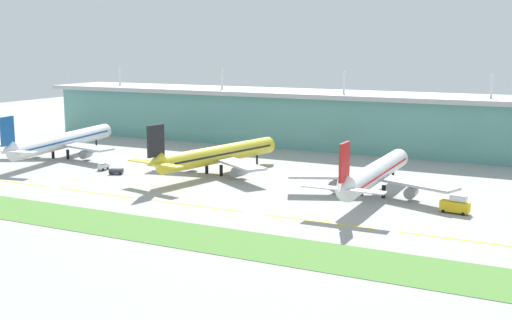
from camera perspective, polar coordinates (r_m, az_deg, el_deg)
name	(u,v)px	position (r m, az deg, el deg)	size (l,w,h in m)	color
ground_plane	(215,204)	(176.29, -3.59, -3.83)	(600.00, 600.00, 0.00)	#9E9E99
terminal_building	(348,120)	(271.32, 7.99, 3.46)	(288.00, 34.00, 31.91)	#5B9E93
airliner_nearest	(62,141)	(256.10, -16.56, 1.58)	(48.08, 70.79, 18.90)	white
airliner_near_middle	(217,155)	(215.25, -3.44, 0.45)	(47.77, 62.68, 18.90)	yellow
airliner_far_middle	(374,173)	(186.85, 10.29, -1.16)	(48.79, 64.12, 18.90)	white
taxiway_stripe_west	(11,182)	(217.24, -20.58, -1.81)	(28.00, 0.70, 0.04)	yellow
taxiway_stripe_mid_west	(96,193)	(193.92, -13.74, -2.82)	(28.00, 0.70, 0.04)	yellow
taxiway_stripe_centre	(197,206)	(174.16, -5.17, -4.02)	(28.00, 0.70, 0.04)	yellow
taxiway_stripe_mid_east	(317,221)	(159.28, 5.31, -5.35)	(28.00, 0.70, 0.04)	yellow
taxiway_stripe_east	(462,240)	(150.73, 17.50, -6.68)	(28.00, 0.70, 0.04)	yellow
grass_verge	(152,230)	(153.17, -9.03, -6.05)	(300.00, 18.00, 0.10)	#518438
fuel_truck	(456,205)	(173.05, 17.02, -3.75)	(7.48, 3.54, 4.95)	gold
pushback_tug	(116,171)	(220.63, -12.10, -0.93)	(4.97, 3.85, 1.85)	#333842
baggage_cart	(103,166)	(228.80, -13.18, -0.55)	(1.97, 3.60, 2.48)	silver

